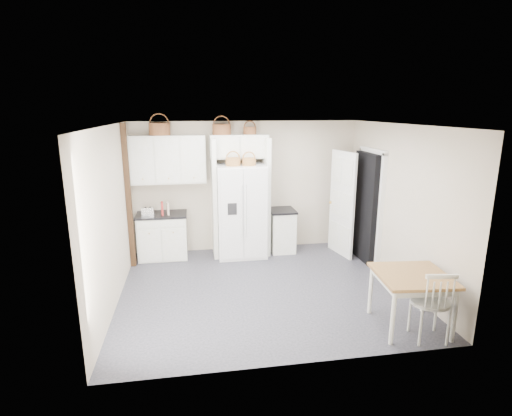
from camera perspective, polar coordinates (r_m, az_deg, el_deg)
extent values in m
plane|color=#232429|center=(6.59, 1.06, -11.42)|extent=(4.50, 4.50, 0.00)
plane|color=white|center=(5.96, 1.18, 11.79)|extent=(4.50, 4.50, 0.00)
plane|color=#B7AB8E|center=(8.08, -1.47, 3.08)|extent=(4.50, 0.00, 4.50)
plane|color=#B7AB8E|center=(6.16, -19.93, -1.23)|extent=(0.00, 4.00, 4.00)
plane|color=#B7AB8E|center=(6.91, 19.78, 0.37)|extent=(0.00, 4.00, 4.00)
cube|color=white|center=(7.76, -2.14, -0.40)|extent=(0.93, 0.75, 1.80)
cube|color=white|center=(7.95, -13.17, -4.00)|extent=(0.91, 0.58, 0.84)
cube|color=white|center=(8.13, 3.71, -3.32)|extent=(0.47, 0.56, 0.83)
cube|color=brown|center=(5.76, 21.14, -12.23)|extent=(0.98, 0.98, 0.75)
cube|color=white|center=(5.53, 23.66, -12.21)|extent=(0.54, 0.51, 1.00)
cube|color=black|center=(7.83, -13.35, -0.93)|extent=(0.95, 0.61, 0.04)
cube|color=black|center=(8.01, 3.75, -0.36)|extent=(0.51, 0.60, 0.04)
cube|color=silver|center=(7.74, -15.19, -0.47)|extent=(0.22, 0.13, 0.15)
cube|color=#A72523|center=(7.72, -13.26, -0.06)|extent=(0.05, 0.17, 0.24)
cube|color=beige|center=(7.71, -12.47, -0.10)|extent=(0.06, 0.15, 0.22)
cylinder|color=brown|center=(7.71, -13.62, 10.90)|extent=(0.39, 0.39, 0.23)
cylinder|color=brown|center=(7.72, -4.94, 11.12)|extent=(0.35, 0.35, 0.20)
cylinder|color=brown|center=(7.78, -0.90, 10.99)|extent=(0.25, 0.25, 0.14)
cylinder|color=brown|center=(7.46, -3.30, 6.61)|extent=(0.28, 0.28, 0.15)
cylinder|color=brown|center=(7.50, -1.02, 6.64)|extent=(0.26, 0.26, 0.14)
cube|color=white|center=(7.75, -12.44, 6.79)|extent=(1.40, 0.34, 0.90)
cube|color=white|center=(7.77, -2.44, 8.79)|extent=(1.12, 0.34, 0.45)
cube|color=white|center=(7.75, -5.99, 1.41)|extent=(0.08, 0.60, 2.30)
cube|color=white|center=(7.87, 1.44, 1.68)|extent=(0.08, 0.60, 2.30)
cube|color=black|center=(7.45, -17.75, 1.48)|extent=(0.09, 0.09, 2.60)
cube|color=black|center=(7.80, 15.53, 0.10)|extent=(0.18, 0.85, 2.05)
cube|color=white|center=(7.96, 12.18, 0.57)|extent=(0.21, 0.79, 2.05)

